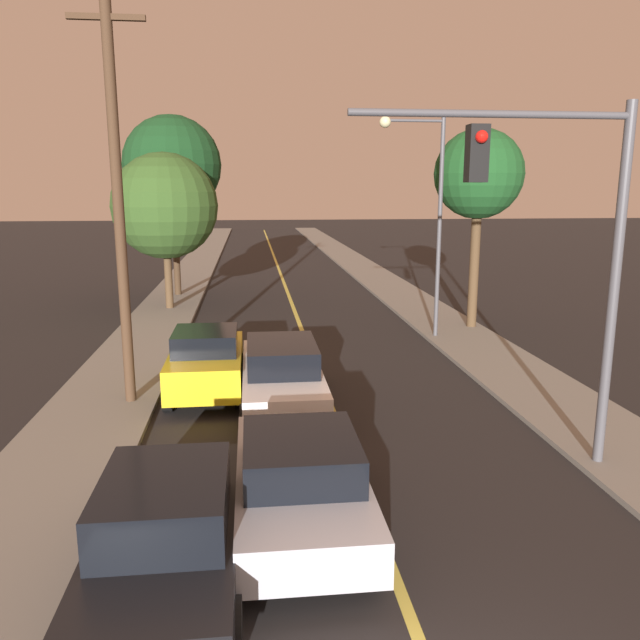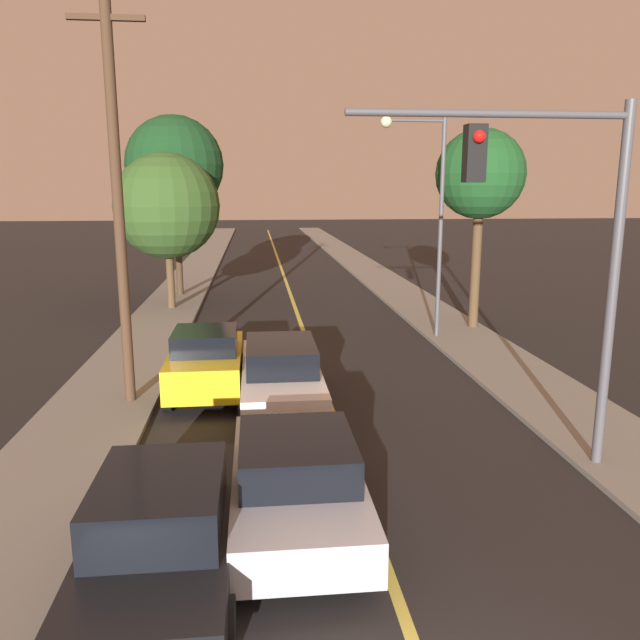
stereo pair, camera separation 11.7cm
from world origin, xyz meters
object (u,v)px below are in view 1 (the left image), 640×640
at_px(tree_left_far, 165,206).
at_px(tree_right_near, 479,175).
at_px(car_near_lane_front, 300,479).
at_px(traffic_signal_mast, 560,226).
at_px(car_near_lane_second, 282,375).
at_px(tree_left_near, 172,165).
at_px(streetlamp_right, 425,197).
at_px(car_outer_lane_front, 168,528).
at_px(utility_pole_left, 118,199).
at_px(car_outer_lane_second, 207,361).

bearing_deg(tree_left_far, tree_right_near, -23.45).
xyz_separation_m(car_near_lane_front, tree_left_far, (-4.03, 17.63, 3.49)).
bearing_deg(car_near_lane_front, traffic_signal_mast, 18.83).
xyz_separation_m(car_near_lane_front, tree_right_near, (7.21, 12.76, 4.62)).
height_order(car_near_lane_second, tree_left_near, tree_left_near).
height_order(car_near_lane_front, streetlamp_right, streetlamp_right).
relative_size(car_outer_lane_front, tree_right_near, 0.66).
relative_size(car_near_lane_front, utility_pole_left, 0.48).
bearing_deg(traffic_signal_mast, tree_left_near, 113.66).
relative_size(streetlamp_right, tree_right_near, 1.03).
distance_m(car_outer_lane_front, tree_right_near, 17.13).
bearing_deg(car_near_lane_second, utility_pole_left, 170.09).
height_order(car_outer_lane_second, tree_left_far, tree_left_far).
height_order(streetlamp_right, utility_pole_left, utility_pole_left).
relative_size(traffic_signal_mast, tree_right_near, 0.91).
distance_m(car_near_lane_second, tree_right_near, 11.39).
distance_m(car_outer_lane_second, traffic_signal_mast, 8.73).
relative_size(utility_pole_left, tree_left_far, 1.42).
height_order(car_outer_lane_second, tree_right_near, tree_right_near).
xyz_separation_m(utility_pole_left, tree_left_far, (-0.53, 11.78, -0.46)).
height_order(car_outer_lane_second, tree_left_near, tree_left_near).
bearing_deg(traffic_signal_mast, car_near_lane_second, 140.35).
height_order(car_outer_lane_front, streetlamp_right, streetlamp_right).
relative_size(traffic_signal_mast, tree_left_near, 0.77).
bearing_deg(tree_right_near, car_outer_lane_front, -123.02).
distance_m(traffic_signal_mast, tree_right_near, 11.61).
bearing_deg(car_near_lane_second, tree_right_near, 46.18).
relative_size(car_near_lane_front, streetlamp_right, 0.61).
xyz_separation_m(utility_pole_left, tree_right_near, (10.71, 6.90, 0.67)).
xyz_separation_m(utility_pole_left, tree_left_near, (-0.55, 15.14, 1.26)).
relative_size(car_outer_lane_front, utility_pole_left, 0.51).
bearing_deg(tree_left_far, car_near_lane_front, -77.14).
relative_size(car_near_lane_front, car_near_lane_second, 0.86).
bearing_deg(tree_left_far, car_outer_lane_front, -83.12).
xyz_separation_m(tree_left_near, tree_left_far, (0.02, -3.37, -1.72)).
bearing_deg(utility_pole_left, streetlamp_right, 33.59).
relative_size(car_outer_lane_front, car_outer_lane_second, 1.18).
bearing_deg(utility_pole_left, car_near_lane_front, -59.15).
bearing_deg(car_near_lane_front, streetlamp_right, 66.51).
height_order(car_near_lane_second, tree_left_far, tree_left_far).
distance_m(streetlamp_right, tree_left_far, 10.92).
height_order(car_outer_lane_second, utility_pole_left, utility_pole_left).
xyz_separation_m(car_outer_lane_front, tree_left_far, (-2.25, 18.70, 3.53)).
height_order(tree_left_near, tree_left_far, tree_left_near).
bearing_deg(car_near_lane_front, tree_left_far, 102.86).
bearing_deg(car_near_lane_front, car_outer_lane_front, -149.05).
bearing_deg(streetlamp_right, traffic_signal_mast, -92.95).
relative_size(car_near_lane_second, tree_left_near, 0.62).
relative_size(car_outer_lane_second, tree_right_near, 0.56).
distance_m(utility_pole_left, tree_left_far, 11.80).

